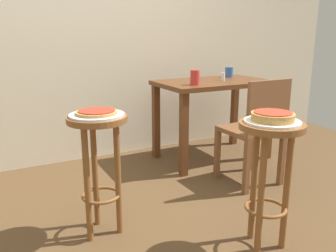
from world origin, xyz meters
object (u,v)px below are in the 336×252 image
object	(u,v)px
serving_plate_foreground	(272,122)
condiment_shaker	(223,77)
pizza_middle	(97,112)
dining_table	(213,94)
wooden_chair	(256,128)
stool_middle	(99,151)
cup_far_edge	(229,72)
serving_plate_middle	(97,115)
pizza_foreground	(273,116)
stool_foreground	(269,160)
cup_near_edge	(195,77)

from	to	relation	value
serving_plate_foreground	condiment_shaker	bearing A→B (deg)	63.21
pizza_middle	dining_table	world-z (taller)	pizza_middle
pizza_middle	wooden_chair	distance (m)	1.33
stool_middle	cup_far_edge	distance (m)	1.94
pizza_middle	cup_far_edge	world-z (taller)	cup_far_edge
stool_middle	cup_far_edge	size ratio (longest dim) A/B	7.31
stool_middle	dining_table	xyz separation A→B (m)	(1.35, 0.80, 0.11)
cup_far_edge	wooden_chair	bearing A→B (deg)	-113.35
stool_middle	serving_plate_middle	xyz separation A→B (m)	(0.00, 0.00, 0.21)
serving_plate_middle	pizza_middle	xyz separation A→B (m)	(0.00, -0.00, 0.02)
serving_plate_middle	dining_table	size ratio (longest dim) A/B	0.30
pizza_foreground	pizza_middle	bearing A→B (deg)	142.55
stool_foreground	pizza_foreground	size ratio (longest dim) A/B	3.29
stool_foreground	serving_plate_middle	bearing A→B (deg)	142.55
pizza_middle	condiment_shaker	bearing A→B (deg)	28.22
serving_plate_foreground	serving_plate_middle	bearing A→B (deg)	142.55
stool_foreground	pizza_middle	size ratio (longest dim) A/B	3.14
wooden_chair	cup_far_edge	bearing A→B (deg)	66.65
stool_foreground	stool_middle	world-z (taller)	same
dining_table	cup_far_edge	distance (m)	0.39
condiment_shaker	dining_table	bearing A→B (deg)	158.92
cup_near_edge	serving_plate_foreground	bearing A→B (deg)	-103.59
dining_table	cup_near_edge	bearing A→B (deg)	-153.08
stool_foreground	cup_near_edge	xyz separation A→B (m)	(0.30, 1.22, 0.29)
serving_plate_foreground	pizza_foreground	size ratio (longest dim) A/B	1.32
stool_foreground	dining_table	size ratio (longest dim) A/B	0.70
stool_foreground	wooden_chair	xyz separation A→B (m)	(0.54, 0.70, -0.05)
serving_plate_middle	condiment_shaker	xyz separation A→B (m)	(1.43, 0.77, 0.06)
serving_plate_foreground	dining_table	xyz separation A→B (m)	(0.60, 1.38, -0.11)
stool_foreground	stool_middle	size ratio (longest dim) A/B	1.00
stool_foreground	wooden_chair	world-z (taller)	wooden_chair
stool_foreground	dining_table	world-z (taller)	dining_table
pizza_foreground	cup_near_edge	bearing A→B (deg)	76.41
pizza_foreground	cup_near_edge	size ratio (longest dim) A/B	1.75
dining_table	cup_far_edge	world-z (taller)	cup_far_edge
serving_plate_middle	dining_table	world-z (taller)	dining_table
pizza_foreground	cup_far_edge	distance (m)	1.79
serving_plate_middle	condiment_shaker	size ratio (longest dim) A/B	4.26
cup_near_edge	cup_far_edge	world-z (taller)	cup_near_edge
cup_near_edge	cup_far_edge	xyz separation A→B (m)	(0.60, 0.32, -0.01)
serving_plate_middle	pizza_foreground	bearing A→B (deg)	-37.45
pizza_middle	cup_far_edge	xyz separation A→B (m)	(1.66, 0.97, 0.05)
serving_plate_middle	wooden_chair	distance (m)	1.32
dining_table	serving_plate_middle	bearing A→B (deg)	-149.40
pizza_middle	pizza_foreground	bearing A→B (deg)	-37.45
stool_middle	cup_far_edge	bearing A→B (deg)	30.26
pizza_foreground	stool_middle	distance (m)	0.98
pizza_middle	cup_near_edge	xyz separation A→B (m)	(1.05, 0.65, 0.07)
stool_middle	serving_plate_middle	distance (m)	0.21
pizza_foreground	serving_plate_middle	bearing A→B (deg)	142.55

